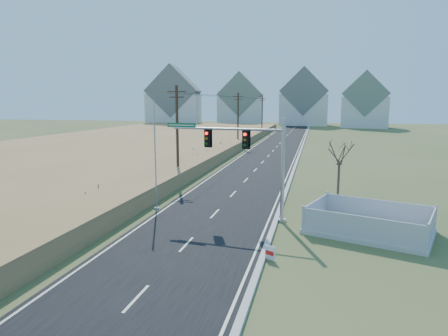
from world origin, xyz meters
The scene contains 16 objects.
ground centered at (0.00, 0.00, 0.00)m, with size 260.00×260.00×0.00m, color #424C25.
road centered at (0.00, 50.00, 0.03)m, with size 8.00×180.00×0.06m, color black.
curb centered at (4.15, 50.00, 0.09)m, with size 0.30×180.00×0.18m, color #B2AFA8.
reed_marsh centered at (-24.00, 40.00, 0.65)m, with size 38.00×110.00×1.30m, color #B0804F.
utility_pole_near centered at (-6.50, 15.00, 4.68)m, with size 1.80×0.26×9.00m.
utility_pole_mid centered at (-6.50, 45.00, 4.68)m, with size 1.80×0.26×9.00m.
utility_pole_far centered at (-6.50, 75.00, 4.68)m, with size 1.80×0.26×9.00m.
condo_nw centered at (-38.00, 100.00, 7.70)m, with size 17.69×13.38×19.05m.
condo_nnw centered at (-18.00, 108.00, 6.94)m, with size 14.93×11.17×17.03m.
condo_n centered at (2.00, 112.00, 7.61)m, with size 15.27×10.20×18.54m.
condo_ne centered at (20.00, 104.00, 6.84)m, with size 14.12×10.51×16.52m.
traffic_signal_mast centered at (2.68, 3.59, 4.05)m, with size 8.10×1.21×6.49m.
fence_enclosure centered at (9.57, 2.33, 0.29)m, with size 7.76×6.46×1.52m.
open_sign centered at (4.50, -3.00, 0.37)m, with size 0.52×0.30×0.69m.
flagpole centered at (-4.30, 4.34, 3.02)m, with size 0.34×0.34×7.57m.
bare_tree centered at (7.99, 6.19, 4.20)m, with size 1.97×1.97×5.21m.
Camera 1 is at (6.45, -21.02, 7.42)m, focal length 32.00 mm.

